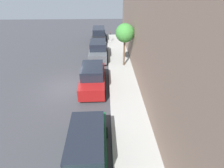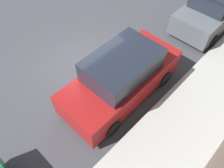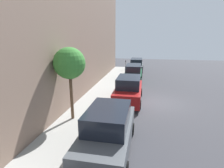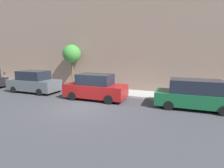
% 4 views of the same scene
% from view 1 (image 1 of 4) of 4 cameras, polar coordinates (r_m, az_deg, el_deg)
% --- Properties ---
extents(ground_plane, '(60.00, 60.00, 0.00)m').
position_cam_1_polar(ground_plane, '(15.25, -14.10, -1.36)').
color(ground_plane, '#38383D').
extents(sidewalk, '(2.47, 32.00, 0.15)m').
position_cam_1_polar(sidewalk, '(14.93, 3.91, -0.80)').
color(sidewalk, '#9E9E99').
rests_on(sidewalk, ground_plane).
extents(parked_minivan_second, '(2.02, 4.93, 1.90)m').
position_cam_1_polar(parked_minivan_second, '(9.08, -8.13, -19.92)').
color(parked_minivan_second, '#14512D').
rests_on(parked_minivan_second, ground_plane).
extents(parked_suv_third, '(2.08, 4.81, 1.98)m').
position_cam_1_polar(parked_suv_third, '(14.57, -6.31, 2.11)').
color(parked_suv_third, maroon).
rests_on(parked_suv_third, ground_plane).
extents(parked_suv_fourth, '(2.08, 4.81, 1.98)m').
position_cam_1_polar(parked_suv_fourth, '(20.41, -4.53, 10.89)').
color(parked_suv_fourth, '#4C5156').
rests_on(parked_suv_fourth, ground_plane).
extents(parked_minivan_fifth, '(2.02, 4.94, 1.90)m').
position_cam_1_polar(parked_minivan_fifth, '(26.88, -4.30, 15.84)').
color(parked_minivan_fifth, black).
rests_on(parked_minivan_fifth, ground_plane).
extents(parking_meter_far, '(0.11, 0.15, 1.35)m').
position_cam_1_polar(parking_meter_far, '(25.90, -0.52, 15.48)').
color(parking_meter_far, '#ADADB2').
rests_on(parking_meter_far, sidewalk).
extents(street_tree, '(1.80, 1.80, 4.26)m').
position_cam_1_polar(street_tree, '(17.45, 4.21, 16.19)').
color(street_tree, brown).
rests_on(street_tree, sidewalk).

